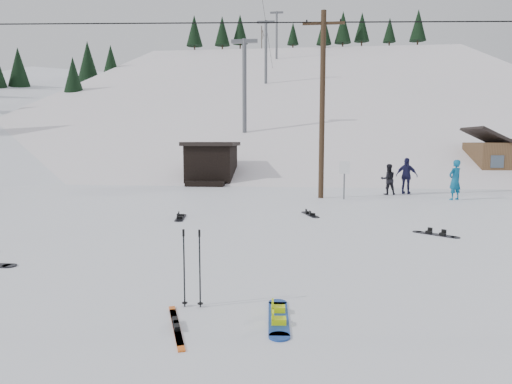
# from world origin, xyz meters

# --- Properties ---
(ground) EXTENTS (200.00, 200.00, 0.00)m
(ground) POSITION_xyz_m (0.00, 0.00, 0.00)
(ground) COLOR white
(ground) RESTS_ON ground
(ski_slope) EXTENTS (60.00, 85.24, 65.97)m
(ski_slope) POSITION_xyz_m (0.00, 55.00, -12.00)
(ski_slope) COLOR white
(ski_slope) RESTS_ON ground
(ridge_left) EXTENTS (47.54, 95.03, 58.38)m
(ridge_left) POSITION_xyz_m (-36.00, 48.00, -11.00)
(ridge_left) COLOR white
(ridge_left) RESTS_ON ground
(treeline_crest) EXTENTS (50.00, 6.00, 10.00)m
(treeline_crest) POSITION_xyz_m (0.00, 86.00, 0.00)
(treeline_crest) COLOR black
(treeline_crest) RESTS_ON ski_slope
(utility_pole) EXTENTS (2.00, 0.26, 9.00)m
(utility_pole) POSITION_xyz_m (2.00, 14.00, 4.68)
(utility_pole) COLOR #3A2819
(utility_pole) RESTS_ON ground
(trail_sign) EXTENTS (0.50, 0.09, 1.85)m
(trail_sign) POSITION_xyz_m (3.10, 13.58, 1.27)
(trail_sign) COLOR #595B60
(trail_sign) RESTS_ON ground
(lift_hut) EXTENTS (3.40, 4.10, 2.75)m
(lift_hut) POSITION_xyz_m (-5.00, 20.94, 1.36)
(lift_hut) COLOR black
(lift_hut) RESTS_ON ground
(lift_tower_near) EXTENTS (2.20, 0.36, 8.00)m
(lift_tower_near) POSITION_xyz_m (-4.00, 30.00, 7.86)
(lift_tower_near) COLOR #595B60
(lift_tower_near) RESTS_ON ski_slope
(lift_tower_mid) EXTENTS (2.20, 0.36, 8.00)m
(lift_tower_mid) POSITION_xyz_m (-4.00, 50.00, 14.36)
(lift_tower_mid) COLOR #595B60
(lift_tower_mid) RESTS_ON ski_slope
(lift_tower_far) EXTENTS (2.20, 0.36, 8.00)m
(lift_tower_far) POSITION_xyz_m (-4.00, 70.00, 20.86)
(lift_tower_far) COLOR #595B60
(lift_tower_far) RESTS_ON ski_slope
(cabin) EXTENTS (5.39, 4.40, 3.77)m
(cabin) POSITION_xyz_m (15.00, 24.00, 1.48)
(cabin) COLOR brown
(cabin) RESTS_ON ground
(hero_snowboard) EXTENTS (0.43, 1.70, 0.12)m
(hero_snowboard) POSITION_xyz_m (0.87, -1.70, 0.03)
(hero_snowboard) COLOR #173F9B
(hero_snowboard) RESTS_ON ground
(hero_skis) EXTENTS (0.72, 1.65, 0.09)m
(hero_skis) POSITION_xyz_m (-0.67, -2.20, 0.03)
(hero_skis) COLOR #CC5214
(hero_skis) RESTS_ON ground
(ski_poles) EXTENTS (0.37, 0.10, 1.35)m
(ski_poles) POSITION_xyz_m (-0.63, -1.33, 0.69)
(ski_poles) COLOR black
(ski_poles) RESTS_ON ground
(board_scatter_b) EXTENTS (0.52, 1.60, 0.11)m
(board_scatter_b) POSITION_xyz_m (-3.30, 7.41, 0.03)
(board_scatter_b) COLOR black
(board_scatter_b) RESTS_ON ground
(board_scatter_d) EXTENTS (1.19, 1.02, 0.10)m
(board_scatter_d) POSITION_xyz_m (5.19, 5.36, 0.03)
(board_scatter_d) COLOR black
(board_scatter_d) RESTS_ON ground
(board_scatter_f) EXTENTS (0.70, 1.47, 0.11)m
(board_scatter_f) POSITION_xyz_m (1.44, 8.67, 0.03)
(board_scatter_f) COLOR black
(board_scatter_f) RESTS_ON ground
(skier_teal) EXTENTS (0.84, 0.76, 1.93)m
(skier_teal) POSITION_xyz_m (8.36, 13.96, 0.96)
(skier_teal) COLOR #0D5C87
(skier_teal) RESTS_ON ground
(skier_dark) EXTENTS (0.86, 0.71, 1.61)m
(skier_dark) POSITION_xyz_m (5.56, 15.81, 0.81)
(skier_dark) COLOR black
(skier_dark) RESTS_ON ground
(skier_pink) EXTENTS (1.14, 0.86, 1.57)m
(skier_pink) POSITION_xyz_m (12.92, 23.18, 0.79)
(skier_pink) COLOR #CD488A
(skier_pink) RESTS_ON ground
(skier_navy) EXTENTS (1.22, 0.91, 1.93)m
(skier_navy) POSITION_xyz_m (6.59, 16.25, 0.96)
(skier_navy) COLOR #1A1940
(skier_navy) RESTS_ON ground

